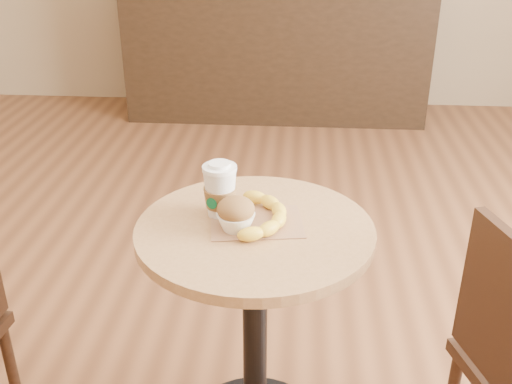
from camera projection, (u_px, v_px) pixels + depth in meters
cafe_table at (255, 303)px, 1.67m from camera, size 0.63×0.63×0.75m
service_counter at (277, 47)px, 4.48m from camera, size 2.30×0.65×1.04m
kraft_bag at (257, 223)px, 1.58m from camera, size 0.26×0.21×0.00m
coffee_cup at (220, 192)px, 1.59m from camera, size 0.09×0.09×0.15m
muffin at (236, 214)px, 1.53m from camera, size 0.10×0.10×0.09m
banana at (265, 215)px, 1.57m from camera, size 0.16×0.28×0.04m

